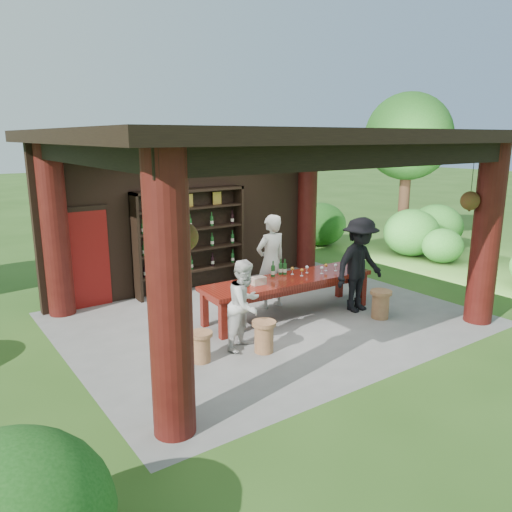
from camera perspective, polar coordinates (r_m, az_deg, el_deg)
ground at (r=9.65m, az=1.38°, el=-7.11°), size 90.00×90.00×0.00m
pavilion at (r=9.46m, az=-0.16°, el=5.80°), size 7.50×6.00×3.60m
wine_shelf at (r=11.17m, az=-7.49°, el=1.77°), size 2.61×0.40×2.29m
tasting_table at (r=9.63m, az=3.70°, el=-3.20°), size 3.54×1.07×0.75m
stool_near_left at (r=8.13m, az=0.92°, el=-9.10°), size 0.39×0.39×0.52m
stool_near_right at (r=9.86m, az=14.04°, el=-5.29°), size 0.41×0.41×0.54m
stool_far_left at (r=7.85m, az=-6.30°, el=-10.19°), size 0.37×0.37×0.48m
host at (r=10.01m, az=1.70°, el=-0.64°), size 0.71×0.48×1.91m
guest_woman at (r=8.12m, az=-1.23°, el=-5.56°), size 0.89×0.81×1.49m
guest_man at (r=10.01m, az=11.74°, el=-1.00°), size 1.25×0.75×1.88m
table_bottles at (r=9.76m, az=2.71°, el=-1.31°), size 0.37×0.14×0.31m
table_glasses at (r=9.69m, az=4.74°, el=-1.95°), size 2.33×0.37×0.15m
napkin_basket at (r=9.16m, az=0.25°, el=-2.84°), size 0.27×0.19×0.14m
shrubs at (r=11.95m, az=10.31°, el=-0.53°), size 15.55×9.68×1.36m
trees at (r=12.61m, az=7.03°, el=13.26°), size 20.39×10.15×4.80m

